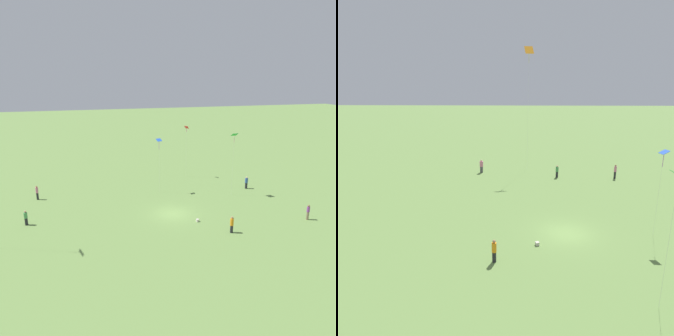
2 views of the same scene
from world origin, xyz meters
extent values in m
plane|color=#6B8E47|center=(0.00, 0.00, 0.00)|extent=(240.00, 240.00, 0.00)
cylinder|color=#232328|center=(15.81, -8.81, 0.46)|extent=(0.39, 0.39, 0.93)
cylinder|color=pink|center=(15.81, -8.81, 1.29)|extent=(0.45, 0.45, 0.73)
sphere|color=#A87A56|center=(15.81, -8.81, 1.77)|extent=(0.24, 0.24, 0.24)
cylinder|color=#232328|center=(-12.51, -5.83, 0.43)|extent=(0.37, 0.37, 0.86)
cylinder|color=#2D5193|center=(-12.51, -5.83, 1.19)|extent=(0.44, 0.44, 0.67)
sphere|color=beige|center=(-12.51, -5.83, 1.65)|extent=(0.24, 0.24, 0.24)
cylinder|color=#847056|center=(-14.25, 5.36, 0.47)|extent=(0.38, 0.38, 0.95)
cylinder|color=purple|center=(-14.25, 5.36, 1.24)|extent=(0.45, 0.45, 0.58)
sphere|color=brown|center=(-14.25, 5.36, 1.65)|extent=(0.24, 0.24, 0.24)
cylinder|color=#232328|center=(-4.63, 6.09, 0.41)|extent=(0.39, 0.39, 0.81)
cylinder|color=orange|center=(-4.63, 6.09, 1.19)|extent=(0.46, 0.46, 0.75)
sphere|color=#A87A56|center=(-4.63, 6.09, 1.68)|extent=(0.24, 0.24, 0.24)
cylinder|color=#232328|center=(16.12, -1.17, 0.41)|extent=(0.43, 0.43, 0.82)
cylinder|color=#4C9956|center=(16.12, -1.17, 1.13)|extent=(0.51, 0.51, 0.62)
sphere|color=tan|center=(16.12, -1.17, 1.56)|extent=(0.24, 0.24, 0.24)
cube|color=blue|center=(-0.15, -7.40, 7.37)|extent=(0.79, 0.75, 0.29)
cylinder|color=purple|center=(-0.15, -7.40, 6.65)|extent=(0.04, 0.04, 1.05)
cylinder|color=silver|center=(-0.15, -7.40, 3.69)|extent=(0.01, 0.01, 7.37)
cube|color=red|center=(-5.89, -13.41, 7.92)|extent=(0.73, 0.76, 0.44)
cylinder|color=#E54C99|center=(-5.89, -13.41, 7.46)|extent=(0.04, 0.04, 0.55)
cylinder|color=silver|center=(-5.89, -13.41, 3.96)|extent=(0.01, 0.01, 7.92)
cube|color=green|center=(-9.34, -4.01, 8.26)|extent=(0.82, 0.73, 0.41)
cylinder|color=#E54C99|center=(-9.34, -4.01, 7.64)|extent=(0.04, 0.04, 0.77)
cylinder|color=silver|center=(-9.34, -4.01, 4.13)|extent=(0.01, 0.01, 8.26)
cube|color=beige|center=(-2.13, 2.73, 0.15)|extent=(0.36, 0.36, 0.29)
camera|label=1|loc=(9.47, 34.06, 15.80)|focal=35.00mm
camera|label=2|loc=(-25.98, 4.74, 13.40)|focal=35.00mm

